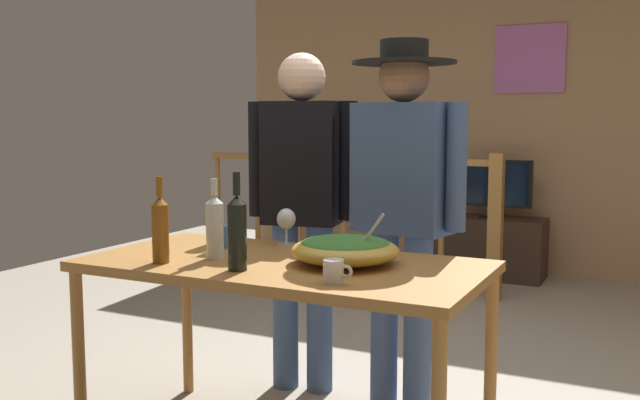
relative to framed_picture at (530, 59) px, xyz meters
name	(u,v)px	position (x,y,z in m)	size (l,w,h in m)	color
back_wall	(536,115)	(0.06, 0.06, -0.48)	(5.63, 0.10, 2.79)	tan
framed_picture	(530,59)	(0.00, 0.00, 0.00)	(0.60, 0.03, 0.58)	#BA64AD
stair_railing	(391,207)	(-0.85, -1.08, -1.21)	(2.57, 0.10, 1.11)	#9E6B33
tv_console	(491,247)	(-0.22, -0.29, -1.61)	(0.90, 0.40, 0.52)	#38281E
flat_screen_tv	(492,184)	(-0.22, -0.32, -1.06)	(0.67, 0.12, 0.50)	black
serving_table	(284,279)	(-0.23, -3.93, -1.14)	(1.59, 0.80, 0.80)	#9E6B33
salad_bowl	(345,249)	(0.01, -3.87, -1.01)	(0.42, 0.42, 0.22)	gold
wine_glass	(286,220)	(-0.40, -3.60, -0.96)	(0.08, 0.08, 0.16)	silver
wine_bottle_clear	(215,226)	(-0.50, -4.01, -0.94)	(0.07, 0.07, 0.32)	silver
wine_bottle_dark	(237,231)	(-0.30, -4.15, -0.92)	(0.07, 0.07, 0.37)	black
wine_bottle_amber	(160,228)	(-0.64, -4.17, -0.93)	(0.07, 0.07, 0.34)	brown
mug_blue	(226,236)	(-0.60, -3.77, -1.02)	(0.11, 0.08, 0.10)	#3866B2
mug_white	(334,271)	(0.12, -4.18, -1.03)	(0.11, 0.07, 0.08)	white
person_standing_left	(302,194)	(-0.49, -3.27, -0.88)	(0.55, 0.28, 1.68)	#3D5684
person_standing_right	(402,189)	(0.03, -3.27, -0.83)	(0.62, 0.47, 1.72)	#3D5684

